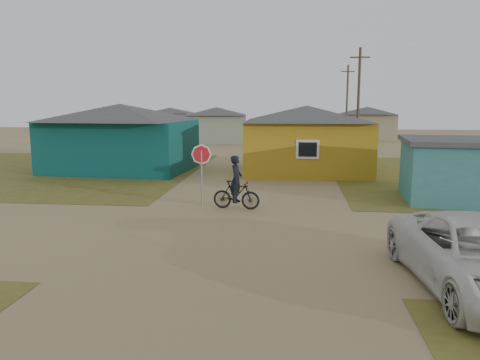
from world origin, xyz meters
name	(u,v)px	position (x,y,z in m)	size (l,w,h in m)	color
ground	(235,238)	(0.00, 0.00, 0.00)	(120.00, 120.00, 0.00)	#968056
grass_nw	(32,170)	(-14.00, 13.00, 0.01)	(20.00, 18.00, 0.00)	brown
house_teal	(121,137)	(-8.50, 13.50, 2.05)	(8.93, 7.08, 4.00)	#0B3F3F
house_yellow	(306,138)	(2.50, 14.00, 2.00)	(7.72, 6.76, 3.90)	#B0871B
house_pale_west	(217,124)	(-6.00, 34.00, 1.86)	(7.04, 6.15, 3.60)	gray
house_beige_east	(367,122)	(10.00, 40.00, 1.86)	(6.95, 6.05, 3.60)	gray
house_pale_north	(170,120)	(-14.00, 46.00, 1.75)	(6.28, 5.81, 3.40)	gray
utility_pole_near	(358,101)	(6.50, 22.00, 4.14)	(1.40, 0.20, 8.00)	#4B3D2D
utility_pole_far	(347,102)	(7.50, 38.00, 4.14)	(1.40, 0.20, 8.00)	#4B3D2D
stop_sign	(201,161)	(-1.85, 4.33, 1.82)	(0.76, 0.34, 2.47)	gray
cyclist	(236,190)	(-0.43, 3.98, 0.76)	(1.89, 0.74, 2.08)	black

